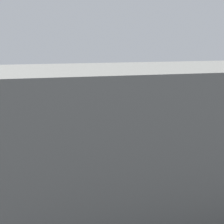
{
  "coord_description": "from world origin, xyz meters",
  "views": [
    {
      "loc": [
        3.54,
        14.85,
        6.88
      ],
      "look_at": [
        1.46,
        0.78,
        0.9
      ],
      "focal_mm": 28.0,
      "sensor_mm": 36.0,
      "label": 1
    }
  ],
  "objects": [
    {
      "name": "fire_hydrant",
      "position": [
        3.57,
        2.22,
        0.4
      ],
      "size": [
        0.42,
        0.31,
        0.8
      ],
      "color": "gold",
      "rests_on": "ground"
    },
    {
      "name": "pedestrian",
      "position": [
        4.33,
        2.16,
        0.96
      ],
      "size": [
        0.27,
        0.57,
        1.62
      ],
      "color": "silver",
      "rests_on": "ground"
    },
    {
      "name": "moving_hatchback",
      "position": [
        -0.88,
        -1.0,
        1.03
      ],
      "size": [
        4.22,
        2.74,
        2.06
      ],
      "color": "yellow",
      "rests_on": "ground"
    },
    {
      "name": "parked_sedan",
      "position": [
        -6.27,
        1.89,
        1.0
      ],
      "size": [
        4.45,
        2.17,
        1.98
      ],
      "color": "#191E38",
      "rests_on": "ground"
    },
    {
      "name": "sign_post",
      "position": [
        3.42,
        4.15,
        1.58
      ],
      "size": [
        0.07,
        0.44,
        2.4
      ],
      "color": "#4C4C51",
      "rests_on": "ground"
    },
    {
      "name": "metal_railing",
      "position": [
        -1.89,
        5.3,
        0.73
      ],
      "size": [
        8.18,
        0.04,
        1.05
      ],
      "color": "#B7BABF",
      "rests_on": "ground"
    },
    {
      "name": "building_block",
      "position": [
        0.6,
        9.65,
        3.04
      ],
      "size": [
        14.25,
        2.4,
        6.09
      ],
      "primitive_type": "cube",
      "color": "slate",
      "rests_on": "ground"
    },
    {
      "name": "kerb_strip",
      "position": [
        0.0,
        4.2,
        0.02
      ],
      "size": [
        24.0,
        3.2,
        0.04
      ],
      "primitive_type": "cube",
      "color": "slate",
      "rests_on": "ground"
    },
    {
      "name": "ground_plane",
      "position": [
        0.0,
        0.0,
        0.0
      ],
      "size": [
        60.0,
        60.0,
        0.0
      ],
      "primitive_type": "plane",
      "color": "black"
    }
  ]
}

